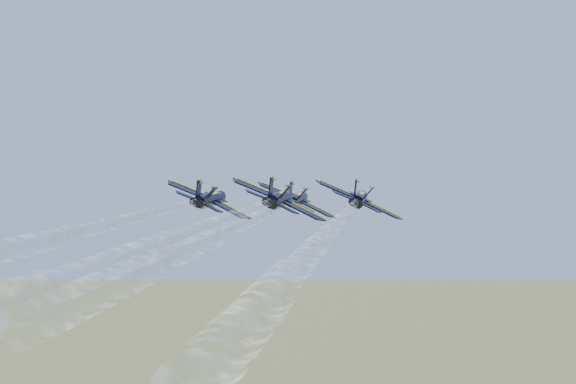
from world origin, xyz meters
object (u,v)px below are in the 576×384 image
(jet_left, at_px, (210,199))
(jet_right, at_px, (359,199))
(jet_lead, at_px, (297,199))
(jet_slot, at_px, (280,199))

(jet_left, distance_m, jet_right, 21.84)
(jet_lead, xyz_separation_m, jet_slot, (3.53, -21.22, 0.00))
(jet_right, distance_m, jet_slot, 14.78)
(jet_slot, bearing_deg, jet_lead, 90.59)
(jet_lead, distance_m, jet_right, 14.70)
(jet_right, bearing_deg, jet_lead, 133.88)
(jet_lead, bearing_deg, jet_right, -46.12)
(jet_right, bearing_deg, jet_slot, -132.42)
(jet_left, distance_m, jet_slot, 16.18)
(jet_slot, bearing_deg, jet_left, 137.20)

